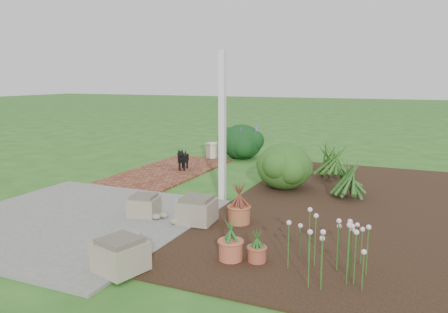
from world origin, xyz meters
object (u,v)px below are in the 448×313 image
at_px(cream_ceramic_urn, 212,150).
at_px(black_dog, 183,158).
at_px(evergreen_shrub, 284,165).
at_px(stone_trough_near, 121,257).

bearing_deg(cream_ceramic_urn, black_dog, -88.45).
xyz_separation_m(black_dog, cream_ceramic_urn, (-0.04, 1.61, -0.08)).
distance_m(cream_ceramic_urn, evergreen_shrub, 3.40).
relative_size(cream_ceramic_urn, evergreen_shrub, 0.37).
bearing_deg(black_dog, stone_trough_near, -81.50).
distance_m(black_dog, evergreen_shrub, 2.58).
distance_m(stone_trough_near, evergreen_shrub, 4.22).
relative_size(black_dog, cream_ceramic_urn, 1.37).
bearing_deg(black_dog, evergreen_shrub, -27.41).
bearing_deg(evergreen_shrub, black_dog, 165.57).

